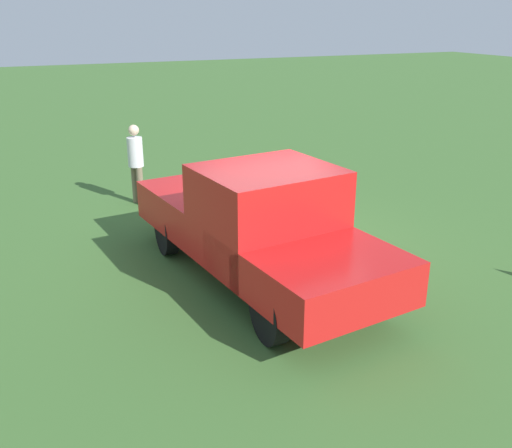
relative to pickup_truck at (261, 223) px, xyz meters
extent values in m
plane|color=#3D662D|center=(-1.10, 0.83, -0.96)|extent=(80.00, 80.00, 0.00)
cylinder|color=black|center=(-1.65, -1.00, -0.54)|extent=(0.83, 0.22, 0.83)
cylinder|color=black|center=(-1.85, 0.56, -0.54)|extent=(0.83, 0.22, 0.83)
cylinder|color=black|center=(1.59, -0.60, -0.54)|extent=(0.83, 0.22, 0.83)
cylinder|color=black|center=(1.39, 0.97, -0.54)|extent=(0.83, 0.22, 0.83)
cube|color=red|center=(-1.65, -0.20, -0.20)|extent=(2.25, 2.11, 0.64)
cube|color=red|center=(0.17, 0.02, 0.18)|extent=(1.85, 2.06, 1.40)
cube|color=slate|center=(0.17, 0.02, 0.62)|extent=(1.59, 1.88, 0.48)
cube|color=red|center=(1.18, 0.15, -0.22)|extent=(2.66, 2.16, 0.60)
cube|color=silver|center=(-2.60, -0.32, -0.46)|extent=(0.34, 1.80, 0.16)
cylinder|color=#7A6B51|center=(-4.46, -0.79, -0.55)|extent=(0.14, 0.14, 0.82)
cylinder|color=#7A6B51|center=(-4.65, -0.85, -0.55)|extent=(0.14, 0.14, 0.82)
cylinder|color=silver|center=(-4.55, -0.82, 0.17)|extent=(0.41, 0.41, 0.62)
sphere|color=beige|center=(-4.55, -0.82, 0.63)|extent=(0.22, 0.22, 0.22)
camera|label=1|loc=(7.18, -3.28, 2.92)|focal=40.00mm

